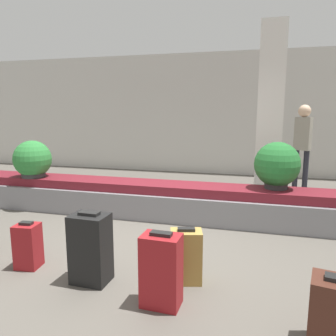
{
  "coord_description": "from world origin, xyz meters",
  "views": [
    {
      "loc": [
        1.32,
        -3.72,
        1.69
      ],
      "look_at": [
        0.0,
        1.21,
        0.8
      ],
      "focal_mm": 35.0,
      "sensor_mm": 36.0,
      "label": 1
    }
  ],
  "objects_px": {
    "suitcase_2": "(161,270)",
    "suitcase_3": "(186,256)",
    "potted_plant_0": "(277,166)",
    "traveler_1": "(303,139)",
    "suitcase_5": "(91,248)",
    "potted_plant_1": "(33,160)",
    "pillar": "(270,116)",
    "suitcase_1": "(28,246)"
  },
  "relations": [
    {
      "from": "potted_plant_0",
      "to": "potted_plant_1",
      "type": "height_order",
      "value": "potted_plant_0"
    },
    {
      "from": "suitcase_5",
      "to": "potted_plant_0",
      "type": "xyz_separation_m",
      "value": [
        1.85,
        2.27,
        0.54
      ]
    },
    {
      "from": "potted_plant_0",
      "to": "potted_plant_1",
      "type": "xyz_separation_m",
      "value": [
        -4.05,
        -0.19,
        -0.05
      ]
    },
    {
      "from": "traveler_1",
      "to": "suitcase_3",
      "type": "bearing_deg",
      "value": 97.94
    },
    {
      "from": "suitcase_2",
      "to": "suitcase_5",
      "type": "xyz_separation_m",
      "value": [
        -0.79,
        0.21,
        0.02
      ]
    },
    {
      "from": "suitcase_2",
      "to": "suitcase_3",
      "type": "height_order",
      "value": "suitcase_2"
    },
    {
      "from": "suitcase_5",
      "to": "potted_plant_1",
      "type": "bearing_deg",
      "value": 138.72
    },
    {
      "from": "suitcase_1",
      "to": "traveler_1",
      "type": "xyz_separation_m",
      "value": [
        3.29,
        4.53,
        0.86
      ]
    },
    {
      "from": "suitcase_5",
      "to": "potted_plant_1",
      "type": "xyz_separation_m",
      "value": [
        -2.2,
        2.07,
        0.5
      ]
    },
    {
      "from": "pillar",
      "to": "suitcase_1",
      "type": "relative_size",
      "value": 6.2
    },
    {
      "from": "suitcase_1",
      "to": "potted_plant_0",
      "type": "distance_m",
      "value": 3.49
    },
    {
      "from": "suitcase_1",
      "to": "potted_plant_1",
      "type": "relative_size",
      "value": 0.8
    },
    {
      "from": "pillar",
      "to": "suitcase_1",
      "type": "distance_m",
      "value": 4.4
    },
    {
      "from": "suitcase_5",
      "to": "potted_plant_0",
      "type": "distance_m",
      "value": 2.98
    },
    {
      "from": "suitcase_5",
      "to": "potted_plant_1",
      "type": "relative_size",
      "value": 1.12
    },
    {
      "from": "potted_plant_0",
      "to": "suitcase_2",
      "type": "bearing_deg",
      "value": -113.21
    },
    {
      "from": "suitcase_1",
      "to": "suitcase_5",
      "type": "distance_m",
      "value": 0.82
    },
    {
      "from": "suitcase_5",
      "to": "traveler_1",
      "type": "relative_size",
      "value": 0.4
    },
    {
      "from": "suitcase_1",
      "to": "suitcase_5",
      "type": "xyz_separation_m",
      "value": [
        0.81,
        -0.1,
        0.1
      ]
    },
    {
      "from": "traveler_1",
      "to": "suitcase_2",
      "type": "bearing_deg",
      "value": 98.33
    },
    {
      "from": "suitcase_1",
      "to": "pillar",
      "type": "bearing_deg",
      "value": 45.86
    },
    {
      "from": "potted_plant_0",
      "to": "traveler_1",
      "type": "relative_size",
      "value": 0.38
    },
    {
      "from": "pillar",
      "to": "suitcase_2",
      "type": "xyz_separation_m",
      "value": [
        -0.96,
        -3.62,
        -1.27
      ]
    },
    {
      "from": "suitcase_2",
      "to": "traveler_1",
      "type": "relative_size",
      "value": 0.37
    },
    {
      "from": "suitcase_1",
      "to": "suitcase_3",
      "type": "height_order",
      "value": "suitcase_3"
    },
    {
      "from": "suitcase_3",
      "to": "suitcase_2",
      "type": "bearing_deg",
      "value": -120.02
    },
    {
      "from": "potted_plant_0",
      "to": "traveler_1",
      "type": "height_order",
      "value": "traveler_1"
    },
    {
      "from": "suitcase_5",
      "to": "suitcase_1",
      "type": "bearing_deg",
      "value": 175.18
    },
    {
      "from": "suitcase_3",
      "to": "potted_plant_0",
      "type": "relative_size",
      "value": 0.81
    },
    {
      "from": "pillar",
      "to": "suitcase_3",
      "type": "bearing_deg",
      "value": -104.81
    },
    {
      "from": "suitcase_5",
      "to": "suitcase_2",
      "type": "bearing_deg",
      "value": -13.03
    },
    {
      "from": "suitcase_1",
      "to": "potted_plant_1",
      "type": "bearing_deg",
      "value": 118.75
    },
    {
      "from": "suitcase_3",
      "to": "potted_plant_1",
      "type": "xyz_separation_m",
      "value": [
        -3.12,
        1.83,
        0.58
      ]
    },
    {
      "from": "suitcase_5",
      "to": "traveler_1",
      "type": "xyz_separation_m",
      "value": [
        2.49,
        4.63,
        0.75
      ]
    },
    {
      "from": "potted_plant_0",
      "to": "traveler_1",
      "type": "xyz_separation_m",
      "value": [
        0.63,
        2.36,
        0.21
      ]
    },
    {
      "from": "suitcase_1",
      "to": "suitcase_3",
      "type": "xyz_separation_m",
      "value": [
        1.72,
        0.14,
        0.02
      ]
    },
    {
      "from": "suitcase_3",
      "to": "potted_plant_0",
      "type": "bearing_deg",
      "value": 50.55
    },
    {
      "from": "suitcase_2",
      "to": "suitcase_5",
      "type": "height_order",
      "value": "suitcase_5"
    },
    {
      "from": "suitcase_3",
      "to": "potted_plant_0",
      "type": "xyz_separation_m",
      "value": [
        0.94,
        2.03,
        0.63
      ]
    },
    {
      "from": "suitcase_2",
      "to": "suitcase_3",
      "type": "relative_size",
      "value": 1.2
    },
    {
      "from": "suitcase_5",
      "to": "potted_plant_0",
      "type": "height_order",
      "value": "potted_plant_0"
    },
    {
      "from": "potted_plant_0",
      "to": "suitcase_1",
      "type": "bearing_deg",
      "value": -140.8
    }
  ]
}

